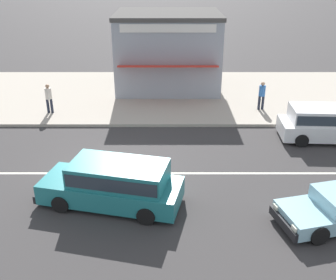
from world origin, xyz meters
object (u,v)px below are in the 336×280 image
object	(u,v)px
pedestrian_far_end	(50,96)
minivan_teal_0	(116,182)
minivan_white_2	(326,123)
pedestrian_near_clock	(263,94)
shopfront_corner_warung	(169,50)

from	to	relation	value
pedestrian_far_end	minivan_teal_0	bearing A→B (deg)	-61.80
minivan_white_2	pedestrian_far_end	xyz separation A→B (m)	(-13.56, 3.10, 0.22)
minivan_white_2	pedestrian_far_end	world-z (taller)	pedestrian_far_end
minivan_teal_0	minivan_white_2	size ratio (longest dim) A/B	1.16
minivan_white_2	pedestrian_near_clock	xyz separation A→B (m)	(-2.13, 3.62, 0.20)
minivan_teal_0	pedestrian_near_clock	xyz separation A→B (m)	(6.90, 8.97, 0.20)
pedestrian_near_clock	shopfront_corner_warung	xyz separation A→B (m)	(-5.10, 4.40, 1.42)
minivan_teal_0	pedestrian_far_end	world-z (taller)	pedestrian_far_end
minivan_teal_0	minivan_white_2	world-z (taller)	same
pedestrian_near_clock	shopfront_corner_warung	distance (m)	6.88
minivan_teal_0	pedestrian_far_end	distance (m)	9.59
minivan_teal_0	pedestrian_near_clock	world-z (taller)	pedestrian_near_clock
minivan_white_2	pedestrian_far_end	distance (m)	13.91
minivan_white_2	shopfront_corner_warung	size ratio (longest dim) A/B	0.69
minivan_teal_0	pedestrian_far_end	size ratio (longest dim) A/B	3.25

